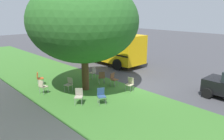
# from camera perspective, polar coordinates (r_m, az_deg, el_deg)

# --- Properties ---
(ground) EXTENTS (80.00, 80.00, 0.00)m
(ground) POSITION_cam_1_polar(r_m,az_deg,el_deg) (14.48, 6.72, -4.35)
(ground) COLOR #424247
(grass_verge) EXTENTS (48.00, 6.00, 0.01)m
(grass_verge) POSITION_cam_1_polar(r_m,az_deg,el_deg) (12.35, -3.01, -7.79)
(grass_verge) COLOR #3D752D
(grass_verge) RESTS_ON ground
(sidewalk_strip) EXTENTS (48.00, 2.80, 0.01)m
(sidewalk_strip) POSITION_cam_1_polar(r_m,az_deg,el_deg) (10.38, -22.45, -13.77)
(sidewalk_strip) COLOR #ADA89E
(sidewalk_strip) RESTS_ON ground
(street_tree) EXTENTS (6.58, 6.58, 6.70)m
(street_tree) POSITION_cam_1_polar(r_m,az_deg,el_deg) (13.11, -7.61, 12.62)
(street_tree) COLOR brown
(street_tree) RESTS_ON ground
(chair_0) EXTENTS (0.52, 0.52, 0.88)m
(chair_0) POSITION_cam_1_polar(r_m,az_deg,el_deg) (15.38, -18.85, -1.88)
(chair_0) COLOR #C64C1E
(chair_0) RESTS_ON ground
(chair_1) EXTENTS (0.49, 0.50, 0.88)m
(chair_1) POSITION_cam_1_polar(r_m,az_deg,el_deg) (13.61, -18.06, -4.01)
(chair_1) COLOR beige
(chair_1) RESTS_ON ground
(chair_2) EXTENTS (0.51, 0.52, 0.88)m
(chair_2) POSITION_cam_1_polar(r_m,az_deg,el_deg) (13.63, -11.41, -3.50)
(chair_2) COLOR #ADA393
(chair_2) RESTS_ON ground
(chair_3) EXTENTS (0.51, 0.51, 0.88)m
(chair_3) POSITION_cam_1_polar(r_m,az_deg,el_deg) (15.91, -5.12, -0.53)
(chair_3) COLOR #ADA393
(chair_3) RESTS_ON ground
(chair_4) EXTENTS (0.57, 0.57, 0.88)m
(chair_4) POSITION_cam_1_polar(r_m,az_deg,el_deg) (14.73, -2.80, -1.79)
(chair_4) COLOR brown
(chair_4) RESTS_ON ground
(chair_5) EXTENTS (0.56, 0.55, 0.88)m
(chair_5) POSITION_cam_1_polar(r_m,az_deg,el_deg) (11.61, -2.87, -6.58)
(chair_5) COLOR #335184
(chair_5) RESTS_ON ground
(chair_6) EXTENTS (0.49, 0.49, 0.88)m
(chair_6) POSITION_cam_1_polar(r_m,az_deg,el_deg) (13.44, 4.81, -3.53)
(chair_6) COLOR beige
(chair_6) RESTS_ON ground
(chair_7) EXTENTS (0.48, 0.47, 0.88)m
(chair_7) POSITION_cam_1_polar(r_m,az_deg,el_deg) (14.35, 0.44, -2.23)
(chair_7) COLOR brown
(chair_7) RESTS_ON ground
(chair_8) EXTENTS (0.59, 0.59, 0.88)m
(chair_8) POSITION_cam_1_polar(r_m,az_deg,el_deg) (11.68, -8.85, -6.62)
(chair_8) COLOR #ADA393
(chair_8) RESTS_ON ground
(school_bus) EXTENTS (10.40, 2.80, 2.88)m
(school_bus) POSITION_cam_1_polar(r_m,az_deg,el_deg) (21.74, -3.63, 7.13)
(school_bus) COLOR yellow
(school_bus) RESTS_ON ground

